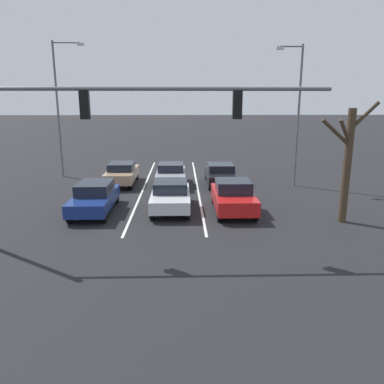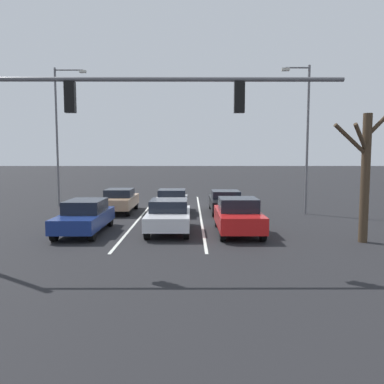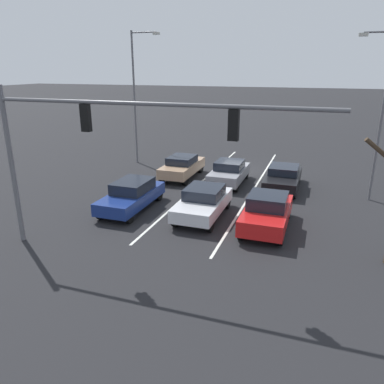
{
  "view_description": "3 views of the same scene",
  "coord_description": "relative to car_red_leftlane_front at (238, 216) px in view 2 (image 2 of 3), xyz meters",
  "views": [
    {
      "loc": [
        -0.72,
        27.16,
        5.39
      ],
      "look_at": [
        -1.19,
        10.17,
        1.23
      ],
      "focal_mm": 35.0,
      "sensor_mm": 36.0,
      "label": 1
    },
    {
      "loc": [
        -1.15,
        25.73,
        3.38
      ],
      "look_at": [
        -1.21,
        7.7,
        1.7
      ],
      "focal_mm": 35.0,
      "sensor_mm": 36.0,
      "label": 2
    },
    {
      "loc": [
        -5.23,
        25.09,
        6.89
      ],
      "look_at": [
        0.44,
        8.89,
        1.17
      ],
      "focal_mm": 35.0,
      "sensor_mm": 36.0,
      "label": 3
    }
  ],
  "objects": [
    {
      "name": "car_tan_rightlane_second",
      "position": [
        6.47,
        -6.41,
        -0.02
      ],
      "size": [
        1.78,
        4.28,
        1.45
      ],
      "color": "tan",
      "rests_on": "ground_plane"
    },
    {
      "name": "lane_stripe_center_divider",
      "position": [
        4.96,
        -5.85,
        -0.78
      ],
      "size": [
        0.12,
        18.92,
        0.01
      ],
      "primitive_type": "cube",
      "color": "silver",
      "rests_on": "ground_plane"
    },
    {
      "name": "street_lamp_right_shoulder",
      "position": [
        10.96,
        -9.15,
        4.54
      ],
      "size": [
        2.16,
        0.24,
        9.33
      ],
      "color": "slate",
      "rests_on": "ground_plane"
    },
    {
      "name": "traffic_signal_gantry",
      "position": [
        5.64,
        4.6,
        3.86
      ],
      "size": [
        12.2,
        0.37,
        6.3
      ],
      "color": "slate",
      "rests_on": "ground_plane"
    },
    {
      "name": "bare_tree_near",
      "position": [
        -4.74,
        1.76,
        2.03
      ],
      "size": [
        2.46,
        0.86,
        5.38
      ],
      "color": "#423323",
      "rests_on": "ground_plane"
    },
    {
      "name": "street_lamp_left_shoulder",
      "position": [
        -4.59,
        -5.68,
        4.14
      ],
      "size": [
        1.67,
        0.24,
        8.68
      ],
      "color": "slate",
      "rests_on": "ground_plane"
    },
    {
      "name": "car_red_leftlane_front",
      "position": [
        0.0,
        0.0,
        0.0
      ],
      "size": [
        1.88,
        4.22,
        1.58
      ],
      "color": "red",
      "rests_on": "ground_plane"
    },
    {
      "name": "ground_plane",
      "position": [
        3.25,
        -9.31,
        -0.79
      ],
      "size": [
        240.0,
        240.0,
        0.0
      ],
      "primitive_type": "plane",
      "color": "black"
    },
    {
      "name": "car_silver_midlane_front",
      "position": [
        3.1,
        -0.39,
        -0.03
      ],
      "size": [
        1.89,
        4.23,
        1.46
      ],
      "color": "silver",
      "rests_on": "ground_plane"
    },
    {
      "name": "car_navy_rightlane_front",
      "position": [
        6.85,
        -0.18,
        -0.03
      ],
      "size": [
        1.79,
        4.46,
        1.47
      ],
      "color": "navy",
      "rests_on": "ground_plane"
    },
    {
      "name": "car_gray_midlane_second",
      "position": [
        3.24,
        -6.12,
        -0.06
      ],
      "size": [
        1.83,
        4.07,
        1.44
      ],
      "color": "gray",
      "rests_on": "ground_plane"
    },
    {
      "name": "car_black_leftlane_second",
      "position": [
        -0.03,
        -6.28,
        -0.09
      ],
      "size": [
        1.88,
        4.52,
        1.34
      ],
      "color": "black",
      "rests_on": "ground_plane"
    },
    {
      "name": "lane_stripe_left_divider",
      "position": [
        1.54,
        -5.85,
        -0.78
      ],
      "size": [
        0.12,
        18.92,
        0.01
      ],
      "primitive_type": "cube",
      "color": "silver",
      "rests_on": "ground_plane"
    }
  ]
}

